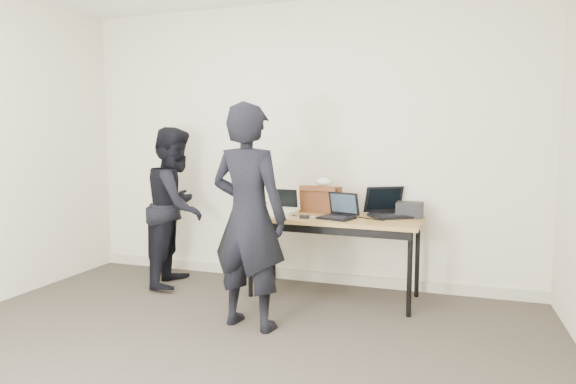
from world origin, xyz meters
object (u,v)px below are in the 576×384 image
at_px(equipment_box, 410,210).
at_px(desk, 334,224).
at_px(laptop_beige, 280,209).
at_px(laptop_center, 339,212).
at_px(person_typist, 248,217).
at_px(laptop_right, 389,210).
at_px(leather_satchel, 320,199).
at_px(person_observer, 176,206).

bearing_deg(equipment_box, desk, -163.08).
relative_size(laptop_beige, laptop_center, 0.88).
distance_m(equipment_box, person_typist, 1.50).
distance_m(laptop_right, person_typist, 1.37).
xyz_separation_m(desk, laptop_center, (0.06, -0.06, 0.11)).
bearing_deg(leather_satchel, equipment_box, 6.58).
height_order(laptop_center, person_observer, person_observer).
bearing_deg(desk, laptop_center, -41.24).
distance_m(laptop_beige, laptop_center, 0.56).
relative_size(equipment_box, person_typist, 0.14).
height_order(laptop_right, leather_satchel, laptop_right).
distance_m(laptop_beige, leather_satchel, 0.39).
distance_m(laptop_center, leather_satchel, 0.38).
relative_size(laptop_beige, person_observer, 0.20).
distance_m(laptop_beige, person_typist, 0.88).
height_order(equipment_box, person_observer, person_observer).
distance_m(desk, person_observer, 1.54).
height_order(laptop_beige, person_typist, person_typist).
xyz_separation_m(desk, person_observer, (-1.54, -0.06, 0.09)).
xyz_separation_m(desk, laptop_beige, (-0.50, 0.01, 0.11)).
bearing_deg(laptop_beige, desk, 2.30).
bearing_deg(person_typist, laptop_right, -121.61).
xyz_separation_m(equipment_box, person_typist, (-1.07, -1.05, 0.04)).
xyz_separation_m(desk, equipment_box, (0.63, 0.19, 0.12)).
relative_size(person_typist, person_observer, 1.10).
relative_size(desk, leather_satchel, 4.00).
height_order(laptop_center, laptop_right, laptop_right).
distance_m(desk, laptop_center, 0.13).
distance_m(desk, person_typist, 0.98).
bearing_deg(laptop_center, desk, 152.85).
relative_size(laptop_center, laptop_right, 0.74).
bearing_deg(desk, person_observer, -174.52).
height_order(laptop_beige, equipment_box, laptop_beige).
xyz_separation_m(laptop_beige, laptop_center, (0.56, -0.07, 0.00)).
xyz_separation_m(laptop_beige, laptop_right, (0.95, 0.17, 0.01)).
xyz_separation_m(equipment_box, person_observer, (-2.17, -0.26, -0.03)).
bearing_deg(person_typist, person_observer, -27.03).
relative_size(laptop_right, person_observer, 0.31).
bearing_deg(laptop_center, laptop_beige, -169.62).
xyz_separation_m(laptop_center, equipment_box, (0.57, 0.25, 0.02)).
bearing_deg(leather_satchel, person_typist, -94.48).
relative_size(laptop_beige, equipment_box, 1.36).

